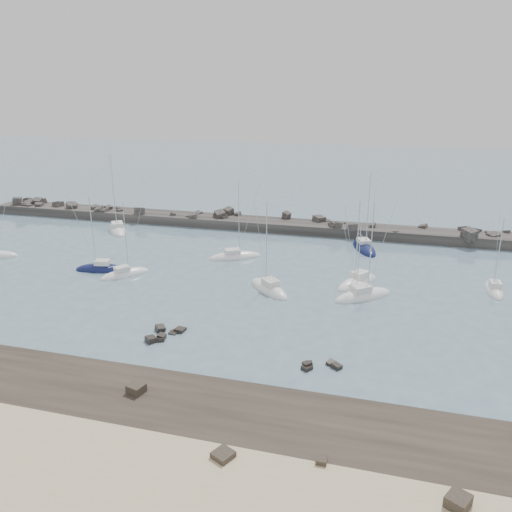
% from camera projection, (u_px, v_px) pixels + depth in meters
% --- Properties ---
extents(ground, '(400.00, 400.00, 0.00)m').
position_uv_depth(ground, '(224.00, 308.00, 63.35)').
color(ground, slate).
rests_on(ground, ground).
extents(sand_strip, '(140.00, 14.00, 1.00)m').
position_uv_depth(sand_strip, '(75.00, 496.00, 34.05)').
color(sand_strip, beige).
rests_on(sand_strip, ground).
extents(rock_shelf, '(140.00, 12.00, 1.66)m').
position_uv_depth(rock_shelf, '(146.00, 410.00, 43.15)').
color(rock_shelf, black).
rests_on(rock_shelf, ground).
extents(rock_cluster_near, '(3.65, 4.62, 1.38)m').
position_uv_depth(rock_cluster_near, '(166.00, 334.00, 56.24)').
color(rock_cluster_near, black).
rests_on(rock_cluster_near, ground).
extents(rock_cluster_far, '(4.07, 2.87, 1.01)m').
position_uv_depth(rock_cluster_far, '(319.00, 366.00, 49.76)').
color(rock_cluster_far, black).
rests_on(rock_cluster_far, ground).
extents(breakwater, '(115.00, 8.00, 4.88)m').
position_uv_depth(breakwater, '(247.00, 226.00, 99.96)').
color(breakwater, '#302D2A').
rests_on(breakwater, ground).
extents(sailboat_1, '(8.52, 10.01, 15.88)m').
position_uv_depth(sailboat_1, '(118.00, 230.00, 97.79)').
color(sailboat_1, white).
rests_on(sailboat_1, ground).
extents(sailboat_2, '(8.08, 4.04, 12.41)m').
position_uv_depth(sailboat_2, '(101.00, 269.00, 76.33)').
color(sailboat_2, '#101745').
rests_on(sailboat_2, ground).
extents(sailboat_3, '(6.61, 7.26, 11.92)m').
position_uv_depth(sailboat_3, '(125.00, 275.00, 74.26)').
color(sailboat_3, white).
rests_on(sailboat_3, ground).
extents(sailboat_4, '(8.88, 6.59, 13.59)m').
position_uv_depth(sailboat_4, '(235.00, 257.00, 82.06)').
color(sailboat_4, white).
rests_on(sailboat_4, ground).
extents(sailboat_5, '(7.82, 7.68, 13.37)m').
position_uv_depth(sailboat_5, '(269.00, 289.00, 68.74)').
color(sailboat_5, white).
rests_on(sailboat_5, ground).
extents(sailboat_6, '(6.58, 8.37, 13.31)m').
position_uv_depth(sailboat_6, '(357.00, 283.00, 70.94)').
color(sailboat_6, white).
rests_on(sailboat_6, ground).
extents(sailboat_7, '(8.50, 7.69, 13.93)m').
position_uv_depth(sailboat_7, '(363.00, 296.00, 66.45)').
color(sailboat_7, white).
rests_on(sailboat_7, ground).
extents(sailboat_8, '(6.04, 9.82, 14.77)m').
position_uv_depth(sailboat_8, '(364.00, 248.00, 86.47)').
color(sailboat_8, '#101745').
rests_on(sailboat_8, ground).
extents(sailboat_9, '(6.62, 4.02, 10.17)m').
position_uv_depth(sailboat_9, '(360.00, 292.00, 67.98)').
color(sailboat_9, white).
rests_on(sailboat_9, ground).
extents(sailboat_10, '(2.28, 6.94, 11.10)m').
position_uv_depth(sailboat_10, '(494.00, 290.00, 68.49)').
color(sailboat_10, white).
rests_on(sailboat_10, ground).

